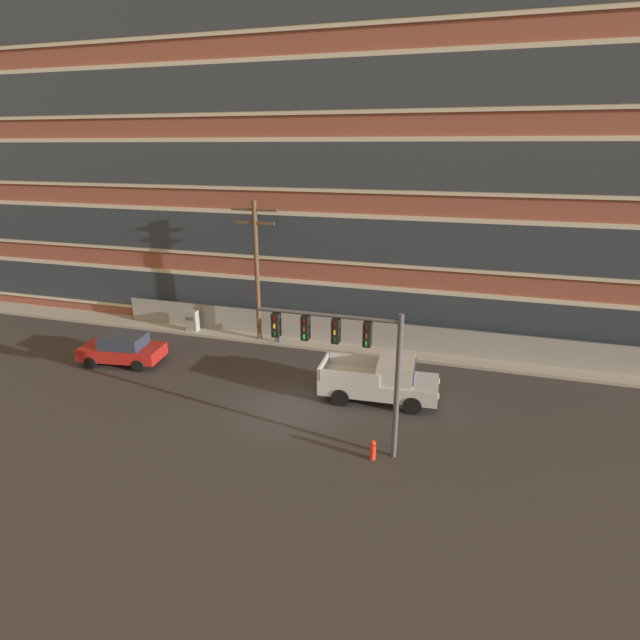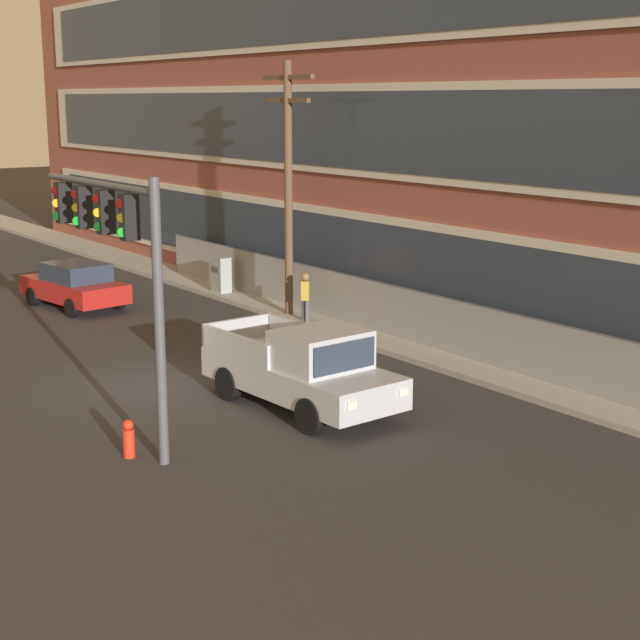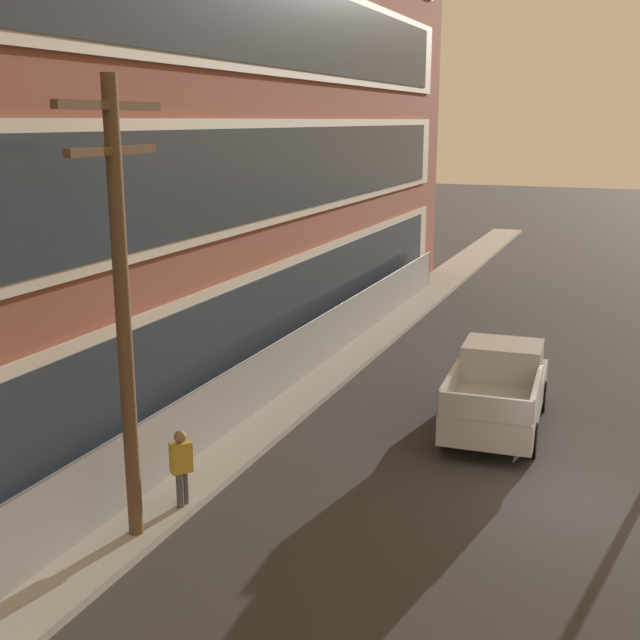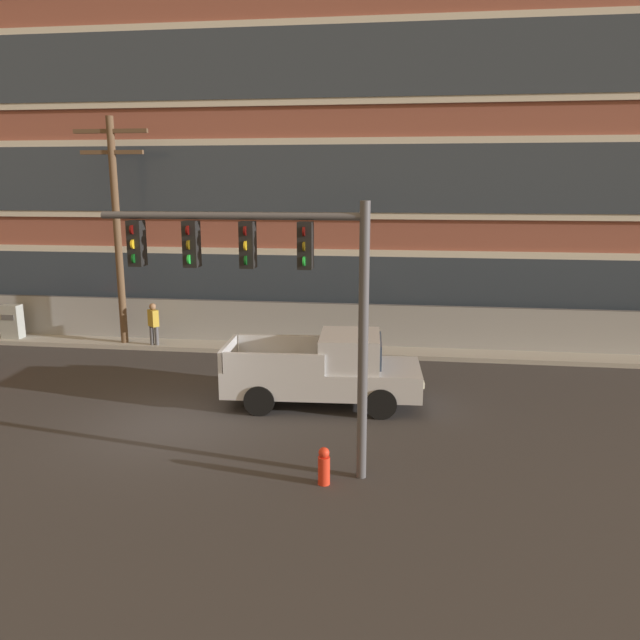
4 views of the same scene
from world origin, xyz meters
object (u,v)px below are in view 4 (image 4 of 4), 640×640
Objects in this scene: pedestrian_near_cabinet at (153,323)px; fire_hydrant at (324,466)px; utility_pole_near_corner at (117,222)px; traffic_signal_mast at (269,274)px; electrical_cabinet at (12,323)px; pickup_truck_silver at (327,371)px.

fire_hydrant is at bearing -51.89° from pedestrian_near_cabinet.
utility_pole_near_corner is at bearing 131.82° from fire_hydrant.
traffic_signal_mast is 15.53m from electrical_cabinet.
pickup_truck_silver is 13.56m from electrical_cabinet.
pedestrian_near_cabinet is 2.17× the size of fire_hydrant.
pedestrian_near_cabinet is at bearing 124.79° from traffic_signal_mast.
pedestrian_near_cabinet is (-6.88, 4.83, 0.04)m from pickup_truck_silver.
pickup_truck_silver is 3.75× the size of electrical_cabinet.
traffic_signal_mast is 5.31m from pickup_truck_silver.
utility_pole_near_corner is at bearing -0.64° from electrical_cabinet.
utility_pole_near_corner is 10.40× the size of fire_hydrant.
pickup_truck_silver is at bearing 96.42° from fire_hydrant.
traffic_signal_mast is at bearing -55.21° from pedestrian_near_cabinet.
utility_pole_near_corner is 5.87m from electrical_cabinet.
pedestrian_near_cabinet is at bearing 144.90° from pickup_truck_silver.
traffic_signal_mast reaches higher than electrical_cabinet.
utility_pole_near_corner reaches higher than pedestrian_near_cabinet.
traffic_signal_mast is 11.43m from pedestrian_near_cabinet.
electrical_cabinet is 1.83× the size of fire_hydrant.
pickup_truck_silver is 0.66× the size of utility_pole_near_corner.
pickup_truck_silver is 6.88× the size of fire_hydrant.
pedestrian_near_cabinet reaches higher than electrical_cabinet.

